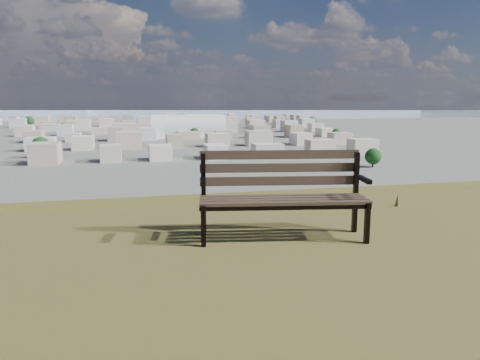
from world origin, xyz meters
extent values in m
cube|color=#3F2F24|center=(0.32, 1.93, 25.43)|extent=(1.76, 0.38, 0.03)
cube|color=#3F2F24|center=(0.34, 2.05, 25.43)|extent=(1.76, 0.38, 0.03)
cube|color=#3F2F24|center=(0.36, 2.16, 25.43)|extent=(1.76, 0.38, 0.03)
cube|color=#3F2F24|center=(0.38, 2.28, 25.43)|extent=(1.76, 0.38, 0.03)
cube|color=#3F2F24|center=(0.40, 2.36, 25.59)|extent=(1.75, 0.33, 0.10)
cube|color=#3F2F24|center=(0.40, 2.38, 25.73)|extent=(1.75, 0.33, 0.10)
cube|color=#3F2F24|center=(0.41, 2.40, 25.87)|extent=(1.75, 0.33, 0.10)
cube|color=black|center=(-0.51, 2.05, 25.22)|extent=(0.06, 0.07, 0.43)
cube|color=black|center=(-0.44, 2.47, 25.45)|extent=(0.06, 0.07, 0.90)
cube|color=black|center=(-0.48, 2.25, 25.40)|extent=(0.13, 0.49, 0.05)
cube|color=black|center=(-0.49, 2.20, 25.65)|extent=(0.11, 0.36, 0.04)
cube|color=black|center=(1.15, 1.77, 25.22)|extent=(0.06, 0.07, 0.43)
cube|color=black|center=(1.22, 2.18, 25.45)|extent=(0.06, 0.07, 0.90)
cube|color=black|center=(1.19, 1.96, 25.40)|extent=(0.13, 0.49, 0.05)
cube|color=black|center=(1.18, 1.91, 25.65)|extent=(0.11, 0.36, 0.04)
cube|color=black|center=(0.32, 1.92, 25.39)|extent=(1.75, 0.33, 0.04)
cube|color=black|center=(0.39, 2.29, 25.39)|extent=(1.75, 0.33, 0.04)
cone|color=brown|center=(2.40, 3.20, 25.09)|extent=(0.08, 0.08, 0.18)
cube|color=silver|center=(37.53, 311.85, 2.70)|extent=(50.52, 25.43, 5.41)
cylinder|color=white|center=(37.53, 311.85, 5.41)|extent=(50.52, 25.43, 20.55)
cube|color=#A6988E|center=(-36.00, 200.00, 3.50)|extent=(11.00, 11.00, 7.00)
cube|color=#C0A899|center=(-12.00, 200.00, 3.50)|extent=(11.00, 11.00, 7.00)
cube|color=silver|center=(12.00, 200.00, 3.50)|extent=(11.00, 11.00, 7.00)
cube|color=beige|center=(36.00, 200.00, 3.50)|extent=(11.00, 11.00, 7.00)
cube|color=tan|center=(60.00, 200.00, 3.50)|extent=(11.00, 11.00, 7.00)
cube|color=beige|center=(84.00, 200.00, 3.50)|extent=(11.00, 11.00, 7.00)
cube|color=#BAB3A9|center=(108.00, 200.00, 3.50)|extent=(11.00, 11.00, 7.00)
cube|color=silver|center=(-48.00, 250.00, 3.50)|extent=(11.00, 11.00, 7.00)
cube|color=beige|center=(-24.00, 250.00, 3.50)|extent=(11.00, 11.00, 7.00)
cube|color=tan|center=(0.00, 250.00, 3.50)|extent=(11.00, 11.00, 7.00)
cube|color=beige|center=(24.00, 250.00, 3.50)|extent=(11.00, 11.00, 7.00)
cube|color=#BAB3A9|center=(48.00, 250.00, 3.50)|extent=(11.00, 11.00, 7.00)
cube|color=beige|center=(72.00, 250.00, 3.50)|extent=(11.00, 11.00, 7.00)
cube|color=#A6988E|center=(96.00, 250.00, 3.50)|extent=(11.00, 11.00, 7.00)
cube|color=#C0A899|center=(120.00, 250.00, 3.50)|extent=(11.00, 11.00, 7.00)
cube|color=beige|center=(-60.00, 300.00, 3.50)|extent=(11.00, 11.00, 7.00)
cube|color=#BAB3A9|center=(-36.00, 300.00, 3.50)|extent=(11.00, 11.00, 7.00)
cube|color=beige|center=(-12.00, 300.00, 3.50)|extent=(11.00, 11.00, 7.00)
cube|color=#A6988E|center=(12.00, 300.00, 3.50)|extent=(11.00, 11.00, 7.00)
cube|color=#C0A899|center=(36.00, 300.00, 3.50)|extent=(11.00, 11.00, 7.00)
cube|color=silver|center=(60.00, 300.00, 3.50)|extent=(11.00, 11.00, 7.00)
cube|color=beige|center=(84.00, 300.00, 3.50)|extent=(11.00, 11.00, 7.00)
cube|color=tan|center=(108.00, 300.00, 3.50)|extent=(11.00, 11.00, 7.00)
cube|color=beige|center=(132.00, 300.00, 3.50)|extent=(11.00, 11.00, 7.00)
cube|color=#C0A899|center=(-72.00, 350.00, 3.50)|extent=(11.00, 11.00, 7.00)
cube|color=silver|center=(-48.00, 350.00, 3.50)|extent=(11.00, 11.00, 7.00)
cube|color=beige|center=(-24.00, 350.00, 3.50)|extent=(11.00, 11.00, 7.00)
cube|color=tan|center=(0.00, 350.00, 3.50)|extent=(11.00, 11.00, 7.00)
cube|color=beige|center=(24.00, 350.00, 3.50)|extent=(11.00, 11.00, 7.00)
cube|color=#BAB3A9|center=(48.00, 350.00, 3.50)|extent=(11.00, 11.00, 7.00)
cube|color=beige|center=(72.00, 350.00, 3.50)|extent=(11.00, 11.00, 7.00)
cube|color=#A6988E|center=(96.00, 350.00, 3.50)|extent=(11.00, 11.00, 7.00)
cube|color=#C0A899|center=(120.00, 350.00, 3.50)|extent=(11.00, 11.00, 7.00)
cube|color=silver|center=(144.00, 350.00, 3.50)|extent=(11.00, 11.00, 7.00)
cube|color=#BAB3A9|center=(-84.00, 400.00, 3.50)|extent=(11.00, 11.00, 7.00)
cube|color=beige|center=(-60.00, 400.00, 3.50)|extent=(11.00, 11.00, 7.00)
cube|color=#A6988E|center=(-36.00, 400.00, 3.50)|extent=(11.00, 11.00, 7.00)
cube|color=#C0A899|center=(-12.00, 400.00, 3.50)|extent=(11.00, 11.00, 7.00)
cube|color=silver|center=(12.00, 400.00, 3.50)|extent=(11.00, 11.00, 7.00)
cube|color=beige|center=(36.00, 400.00, 3.50)|extent=(11.00, 11.00, 7.00)
cube|color=tan|center=(60.00, 400.00, 3.50)|extent=(11.00, 11.00, 7.00)
cube|color=beige|center=(84.00, 400.00, 3.50)|extent=(11.00, 11.00, 7.00)
cube|color=#BAB3A9|center=(108.00, 400.00, 3.50)|extent=(11.00, 11.00, 7.00)
cube|color=beige|center=(132.00, 400.00, 3.50)|extent=(11.00, 11.00, 7.00)
cube|color=#A6988E|center=(156.00, 400.00, 3.50)|extent=(11.00, 11.00, 7.00)
cube|color=tan|center=(-96.00, 450.00, 3.50)|extent=(11.00, 11.00, 7.00)
cube|color=beige|center=(-72.00, 450.00, 3.50)|extent=(11.00, 11.00, 7.00)
cube|color=#BAB3A9|center=(-48.00, 450.00, 3.50)|extent=(11.00, 11.00, 7.00)
cube|color=beige|center=(-24.00, 450.00, 3.50)|extent=(11.00, 11.00, 7.00)
cube|color=#A6988E|center=(0.00, 450.00, 3.50)|extent=(11.00, 11.00, 7.00)
cube|color=#C0A899|center=(24.00, 450.00, 3.50)|extent=(11.00, 11.00, 7.00)
cube|color=silver|center=(48.00, 450.00, 3.50)|extent=(11.00, 11.00, 7.00)
cube|color=beige|center=(72.00, 450.00, 3.50)|extent=(11.00, 11.00, 7.00)
cube|color=tan|center=(96.00, 450.00, 3.50)|extent=(11.00, 11.00, 7.00)
cube|color=beige|center=(120.00, 450.00, 3.50)|extent=(11.00, 11.00, 7.00)
cube|color=#BAB3A9|center=(144.00, 450.00, 3.50)|extent=(11.00, 11.00, 7.00)
cube|color=beige|center=(168.00, 450.00, 3.50)|extent=(11.00, 11.00, 7.00)
cube|color=beige|center=(-108.00, 500.00, 3.50)|extent=(11.00, 11.00, 7.00)
cube|color=tan|center=(-84.00, 500.00, 3.50)|extent=(11.00, 11.00, 7.00)
cube|color=beige|center=(-60.00, 500.00, 3.50)|extent=(11.00, 11.00, 7.00)
cube|color=#BAB3A9|center=(-36.00, 500.00, 3.50)|extent=(11.00, 11.00, 7.00)
cube|color=beige|center=(-12.00, 500.00, 3.50)|extent=(11.00, 11.00, 7.00)
cube|color=#A6988E|center=(12.00, 500.00, 3.50)|extent=(11.00, 11.00, 7.00)
cube|color=#C0A899|center=(36.00, 500.00, 3.50)|extent=(11.00, 11.00, 7.00)
cube|color=silver|center=(60.00, 500.00, 3.50)|extent=(11.00, 11.00, 7.00)
cube|color=beige|center=(84.00, 500.00, 3.50)|extent=(11.00, 11.00, 7.00)
cube|color=tan|center=(108.00, 500.00, 3.50)|extent=(11.00, 11.00, 7.00)
cube|color=beige|center=(132.00, 500.00, 3.50)|extent=(11.00, 11.00, 7.00)
cube|color=#BAB3A9|center=(156.00, 500.00, 3.50)|extent=(11.00, 11.00, 7.00)
cube|color=beige|center=(180.00, 500.00, 3.50)|extent=(11.00, 11.00, 7.00)
cube|color=beige|center=(-120.00, 550.00, 3.50)|extent=(11.00, 11.00, 7.00)
cube|color=tan|center=(-96.00, 550.00, 3.50)|extent=(11.00, 11.00, 7.00)
cube|color=beige|center=(-72.00, 550.00, 3.50)|extent=(11.00, 11.00, 7.00)
cube|color=#BAB3A9|center=(-48.00, 550.00, 3.50)|extent=(11.00, 11.00, 7.00)
cube|color=beige|center=(-24.00, 550.00, 3.50)|extent=(11.00, 11.00, 7.00)
cube|color=#A6988E|center=(0.00, 550.00, 3.50)|extent=(11.00, 11.00, 7.00)
cube|color=#C0A899|center=(24.00, 550.00, 3.50)|extent=(11.00, 11.00, 7.00)
cube|color=silver|center=(48.00, 550.00, 3.50)|extent=(11.00, 11.00, 7.00)
cube|color=beige|center=(72.00, 550.00, 3.50)|extent=(11.00, 11.00, 7.00)
cube|color=tan|center=(96.00, 550.00, 3.50)|extent=(11.00, 11.00, 7.00)
cube|color=beige|center=(120.00, 550.00, 3.50)|extent=(11.00, 11.00, 7.00)
cube|color=#BAB3A9|center=(144.00, 550.00, 3.50)|extent=(11.00, 11.00, 7.00)
cube|color=beige|center=(168.00, 550.00, 3.50)|extent=(11.00, 11.00, 7.00)
cube|color=#A6988E|center=(192.00, 550.00, 3.50)|extent=(11.00, 11.00, 7.00)
cylinder|color=#2F2217|center=(90.00, 160.00, 1.05)|extent=(0.80, 0.80, 2.10)
sphere|color=black|center=(90.00, 160.00, 4.20)|extent=(6.30, 6.30, 6.30)
cylinder|color=#2F2217|center=(-40.00, 220.00, 1.35)|extent=(0.80, 0.80, 2.70)
sphere|color=black|center=(-40.00, 220.00, 5.40)|extent=(8.10, 8.10, 8.10)
cylinder|color=#2F2217|center=(130.00, 280.00, 0.97)|extent=(0.80, 0.80, 1.95)
sphere|color=black|center=(130.00, 280.00, 3.90)|extent=(5.85, 5.85, 5.85)
cylinder|color=#2F2217|center=(60.00, 400.00, 1.12)|extent=(0.80, 0.80, 2.25)
sphere|color=black|center=(60.00, 400.00, 4.50)|extent=(6.75, 6.75, 6.75)
cylinder|color=#2F2217|center=(-90.00, 460.00, 1.43)|extent=(0.80, 0.80, 2.85)
sphere|color=black|center=(-90.00, 460.00, 5.70)|extent=(8.55, 8.55, 8.55)
cylinder|color=#2F2217|center=(40.00, 300.00, 1.05)|extent=(0.80, 0.80, 2.10)
sphere|color=black|center=(40.00, 300.00, 4.20)|extent=(6.30, 6.30, 6.30)
cylinder|color=#2F2217|center=(170.00, 420.00, 1.27)|extent=(0.80, 0.80, 2.55)
sphere|color=black|center=(170.00, 420.00, 5.10)|extent=(7.65, 7.65, 7.65)
cube|color=#9AA8C4|center=(0.00, 900.00, 0.00)|extent=(2400.00, 700.00, 0.12)
cube|color=#9CA3C2|center=(150.00, 1390.00, 22.50)|extent=(700.00, 220.00, 45.00)
cube|color=#9CA3C2|center=(650.00, 1430.00, 30.00)|extent=(500.00, 220.00, 60.00)
camera|label=1|loc=(-1.20, -2.48, 26.49)|focal=35.00mm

